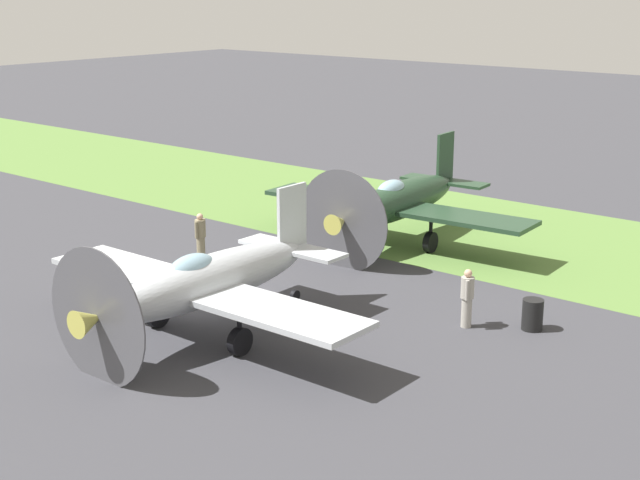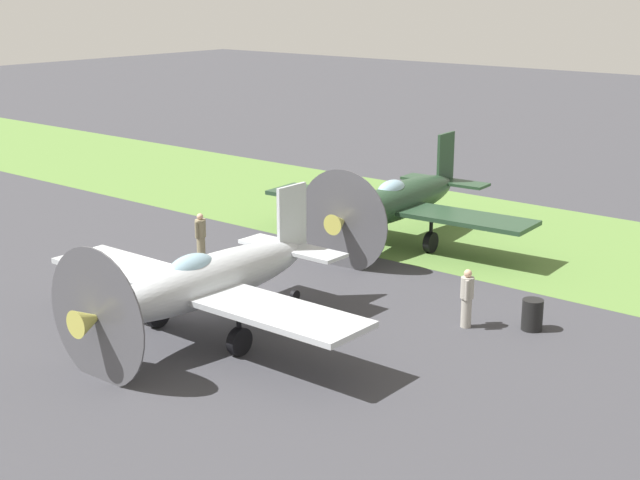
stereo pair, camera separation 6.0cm
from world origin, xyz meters
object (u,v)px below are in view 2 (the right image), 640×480
at_px(ground_crew_mechanic, 201,236).
at_px(fuel_drum, 532,315).
at_px(ground_crew_chief, 467,297).
at_px(airplane_lead, 205,281).
at_px(airplane_wingman, 398,201).

xyz_separation_m(ground_crew_mechanic, fuel_drum, (-12.19, -1.37, -0.46)).
height_order(ground_crew_chief, ground_crew_mechanic, same).
height_order(airplane_lead, fuel_drum, airplane_lead).
relative_size(airplane_lead, airplane_wingman, 0.98).
relative_size(ground_crew_chief, fuel_drum, 1.92).
relative_size(airplane_wingman, ground_crew_chief, 6.34).
distance_m(airplane_lead, airplane_wingman, 11.30).
bearing_deg(fuel_drum, airplane_wingman, -31.45).
height_order(airplane_lead, airplane_wingman, airplane_wingman).
distance_m(airplane_wingman, ground_crew_mechanic, 7.56).
bearing_deg(fuel_drum, ground_crew_mechanic, 6.40).
height_order(ground_crew_mechanic, fuel_drum, ground_crew_mechanic).
distance_m(ground_crew_mechanic, fuel_drum, 12.27).
bearing_deg(airplane_lead, airplane_wingman, -83.56).
xyz_separation_m(airplane_lead, ground_crew_chief, (-5.20, -5.23, -0.71)).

